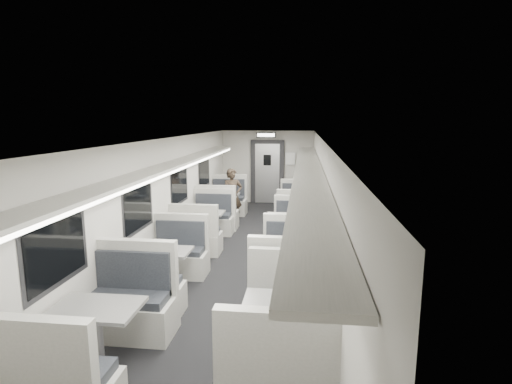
% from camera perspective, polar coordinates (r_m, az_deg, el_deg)
% --- Properties ---
extents(room, '(3.24, 12.24, 2.64)m').
position_cam_1_polar(room, '(7.35, -2.51, -1.89)').
color(room, black).
rests_on(room, ground).
extents(booth_left_a, '(1.07, 2.16, 1.16)m').
position_cam_1_polar(booth_left_a, '(10.99, -4.77, -2.16)').
color(booth_left_a, beige).
rests_on(booth_left_a, room).
extents(booth_left_b, '(1.00, 2.03, 1.08)m').
position_cam_1_polar(booth_left_b, '(9.12, -7.24, -4.97)').
color(booth_left_b, beige).
rests_on(booth_left_b, room).
extents(booth_left_c, '(1.00, 2.03, 1.08)m').
position_cam_1_polar(booth_left_c, '(6.68, -12.86, -10.91)').
color(booth_left_c, beige).
rests_on(booth_left_c, room).
extents(booth_left_d, '(1.11, 2.26, 1.21)m').
position_cam_1_polar(booth_left_d, '(4.92, -21.57, -18.98)').
color(booth_left_d, beige).
rests_on(booth_left_d, room).
extents(booth_right_a, '(0.95, 1.94, 1.04)m').
position_cam_1_polar(booth_right_a, '(10.99, 5.74, -2.39)').
color(booth_right_a, beige).
rests_on(booth_right_a, room).
extents(booth_right_b, '(0.96, 1.94, 1.04)m').
position_cam_1_polar(booth_right_b, '(8.49, 5.40, -6.19)').
color(booth_right_b, beige).
rests_on(booth_right_b, room).
extents(booth_right_c, '(1.03, 2.08, 1.11)m').
position_cam_1_polar(booth_right_c, '(6.36, 4.89, -11.70)').
color(booth_right_c, beige).
rests_on(booth_right_c, room).
extents(booth_right_d, '(1.11, 2.26, 1.21)m').
position_cam_1_polar(booth_right_d, '(4.72, 4.11, -19.53)').
color(booth_right_d, beige).
rests_on(booth_right_d, room).
extents(passenger, '(0.64, 0.55, 1.48)m').
position_cam_1_polar(passenger, '(10.64, -3.38, -0.61)').
color(passenger, black).
rests_on(passenger, room).
extents(window_a, '(0.02, 1.18, 0.84)m').
position_cam_1_polar(window_a, '(10.91, -7.38, 2.83)').
color(window_a, black).
rests_on(window_a, room).
extents(window_b, '(0.02, 1.18, 0.84)m').
position_cam_1_polar(window_b, '(8.82, -10.85, 0.97)').
color(window_b, black).
rests_on(window_b, room).
extents(window_c, '(0.02, 1.18, 0.84)m').
position_cam_1_polar(window_c, '(6.79, -16.42, -2.04)').
color(window_c, black).
rests_on(window_c, room).
extents(window_d, '(0.02, 1.18, 0.84)m').
position_cam_1_polar(window_d, '(4.91, -26.53, -7.39)').
color(window_d, black).
rests_on(window_d, room).
extents(luggage_rack_left, '(0.46, 10.40, 0.09)m').
position_cam_1_polar(luggage_rack_left, '(7.25, -12.71, 3.44)').
color(luggage_rack_left, beige).
rests_on(luggage_rack_left, room).
extents(luggage_rack_right, '(0.46, 10.40, 0.09)m').
position_cam_1_polar(luggage_rack_right, '(6.84, 7.39, 3.20)').
color(luggage_rack_right, beige).
rests_on(luggage_rack_right, room).
extents(vestibule_door, '(1.10, 0.13, 2.10)m').
position_cam_1_polar(vestibule_door, '(13.19, 1.63, 2.83)').
color(vestibule_door, black).
rests_on(vestibule_door, room).
extents(exit_sign, '(0.62, 0.12, 0.16)m').
position_cam_1_polar(exit_sign, '(12.60, 1.46, 8.15)').
color(exit_sign, black).
rests_on(exit_sign, room).
extents(wall_notice, '(0.32, 0.02, 0.40)m').
position_cam_1_polar(wall_notice, '(13.08, 4.92, 4.77)').
color(wall_notice, white).
rests_on(wall_notice, room).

